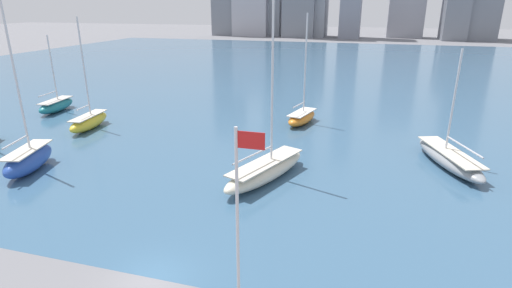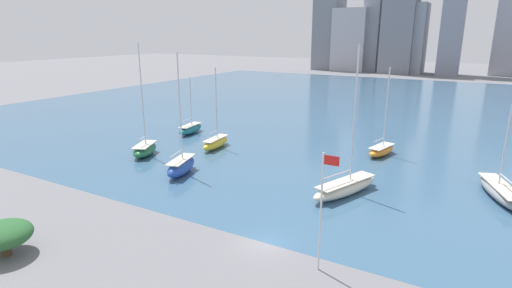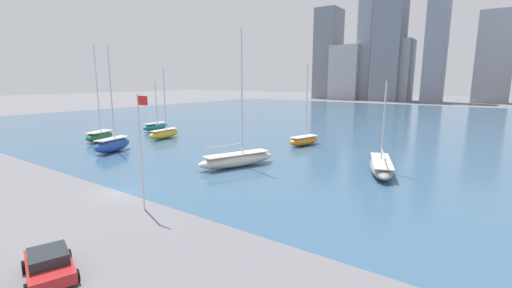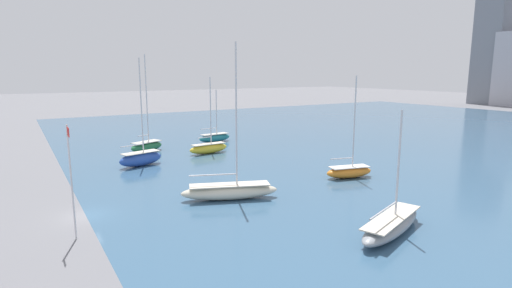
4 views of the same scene
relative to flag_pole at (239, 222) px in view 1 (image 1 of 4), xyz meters
name	(u,v)px [view 1 (image 1 of 4)]	position (x,y,z in m)	size (l,w,h in m)	color
ground_plane	(153,278)	(-5.41, 1.49, -5.12)	(500.00, 500.00, 0.00)	slate
harbor_water	(320,72)	(-5.41, 71.49, -5.12)	(180.00, 140.00, 0.00)	#385B7A
flag_pole	(239,222)	(0.00, 0.00, 0.00)	(1.24, 0.14, 9.31)	silver
sailboat_teal	(56,105)	(-35.57, 29.06, -4.23)	(2.86, 6.83, 9.99)	#1E757F
sailboat_blue	(28,159)	(-22.99, 11.47, -3.97)	(3.80, 6.89, 15.21)	#284CA8
sailboat_orange	(302,117)	(-2.73, 32.34, -4.24)	(3.57, 6.54, 12.83)	orange
sailboat_gray	(449,158)	(12.22, 22.67, -4.33)	(5.77, 10.52, 10.27)	gray
sailboat_yellow	(89,121)	(-26.13, 23.49, -4.17)	(2.55, 7.07, 12.49)	yellow
sailboat_cream	(266,169)	(-2.78, 15.32, -4.18)	(5.85, 10.37, 16.23)	beige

